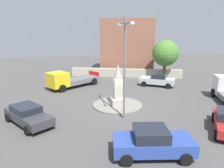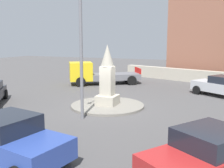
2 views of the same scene
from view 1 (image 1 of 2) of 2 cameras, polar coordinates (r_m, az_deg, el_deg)
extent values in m
plane|color=#4F4C4C|center=(19.13, 1.55, -5.84)|extent=(80.00, 80.00, 0.00)
cylinder|color=gray|center=(19.10, 1.55, -5.65)|extent=(4.42, 4.42, 0.13)
cube|color=#B2AA99|center=(18.99, 1.56, -4.65)|extent=(1.19, 1.19, 0.57)
cube|color=#B2AA99|center=(18.65, 1.58, -1.27)|extent=(0.73, 0.73, 1.75)
cone|color=#B2AA99|center=(18.30, 1.61, 3.34)|extent=(0.81, 0.81, 1.30)
cylinder|color=slate|center=(15.47, 3.40, 3.73)|extent=(0.16, 0.16, 7.48)
cylinder|color=slate|center=(16.02, 2.78, 15.96)|extent=(1.64, 0.08, 0.08)
cylinder|color=slate|center=(14.44, 4.49, 16.15)|extent=(1.64, 0.08, 0.08)
sphere|color=#F2EACC|center=(16.82, 2.04, 15.54)|extent=(0.28, 0.28, 0.28)
sphere|color=#F2EACC|center=(13.65, 5.49, 15.83)|extent=(0.28, 0.28, 0.28)
cube|color=#B7BABF|center=(26.29, 12.03, 0.88)|extent=(3.64, 4.33, 0.67)
cube|color=#1E232D|center=(26.14, 12.57, 2.09)|extent=(2.20, 2.23, 0.50)
cylinder|color=black|center=(25.81, 8.57, 0.03)|extent=(0.53, 0.66, 0.64)
cylinder|color=black|center=(27.43, 9.36, 0.83)|extent=(0.53, 0.66, 0.64)
cylinder|color=black|center=(25.37, 14.84, -0.53)|extent=(0.53, 0.66, 0.64)
cylinder|color=black|center=(27.01, 15.27, 0.31)|extent=(0.53, 0.66, 0.64)
cylinder|color=black|center=(17.62, 25.60, -7.96)|extent=(0.65, 0.54, 0.64)
cylinder|color=black|center=(14.84, 26.17, -12.14)|extent=(0.65, 0.54, 0.64)
cube|color=#2D479E|center=(11.92, 10.92, -15.58)|extent=(2.54, 4.49, 0.69)
cube|color=#1E232D|center=(11.60, 10.37, -12.93)|extent=(1.96, 2.04, 0.56)
cylinder|color=black|center=(13.23, 16.46, -14.47)|extent=(0.33, 0.67, 0.64)
cylinder|color=black|center=(11.76, 19.29, -18.57)|extent=(0.33, 0.67, 0.64)
cylinder|color=black|center=(12.66, 3.13, -15.24)|extent=(0.33, 0.67, 0.64)
cylinder|color=black|center=(11.12, 3.95, -19.81)|extent=(0.33, 0.67, 0.64)
cube|color=#38383D|center=(16.39, -21.56, -8.10)|extent=(4.55, 3.89, 0.57)
cube|color=#1E232D|center=(16.46, -22.17, -6.13)|extent=(2.57, 2.45, 0.47)
cylinder|color=black|center=(15.59, -16.14, -9.93)|extent=(0.65, 0.55, 0.64)
cylinder|color=black|center=(14.90, -21.80, -11.57)|extent=(0.65, 0.55, 0.64)
cylinder|color=black|center=(18.12, -21.21, -6.91)|extent=(0.65, 0.55, 0.64)
cylinder|color=black|center=(17.53, -26.19, -8.14)|extent=(0.65, 0.55, 0.64)
cube|color=yellow|center=(24.43, -14.40, 1.13)|extent=(2.76, 2.75, 1.61)
cube|color=slate|center=(26.28, -8.45, 1.10)|extent=(4.11, 4.76, 0.52)
cube|color=red|center=(27.50, -4.91, 2.87)|extent=(1.64, 1.12, 0.50)
cylinder|color=black|center=(23.74, -13.20, -1.18)|extent=(0.70, 0.85, 0.84)
cylinder|color=black|center=(25.41, -15.65, -0.33)|extent=(0.70, 0.85, 0.84)
cylinder|color=black|center=(26.38, -4.85, 0.67)|extent=(0.70, 0.85, 0.84)
cylinder|color=black|center=(27.89, -7.56, 1.33)|extent=(0.70, 0.85, 0.84)
cylinder|color=black|center=(23.90, 25.60, -2.12)|extent=(0.88, 0.57, 0.84)
cube|color=#B2AA99|center=(30.99, 3.73, 3.03)|extent=(5.82, 15.32, 1.19)
cube|color=#935B47|center=(35.18, 4.27, 10.22)|extent=(8.67, 9.77, 8.34)
cylinder|color=brown|center=(30.08, 13.87, 3.46)|extent=(0.39, 0.39, 2.37)
sphere|color=#4C7F33|center=(29.74, 14.14, 8.06)|extent=(3.56, 3.56, 3.56)
camera|label=2|loc=(11.24, 59.10, -5.90)|focal=42.33mm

